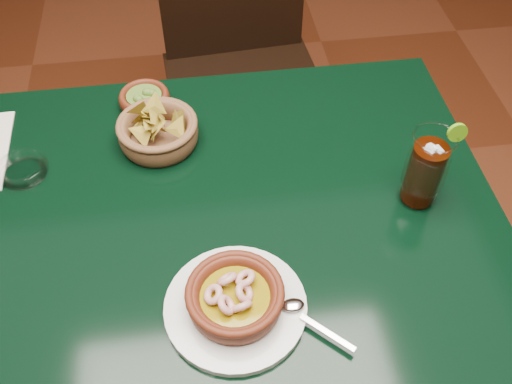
{
  "coord_description": "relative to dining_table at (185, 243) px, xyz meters",
  "views": [
    {
      "loc": [
        0.05,
        -0.68,
        1.58
      ],
      "look_at": [
        0.14,
        -0.02,
        0.81
      ],
      "focal_mm": 40.0,
      "sensor_mm": 36.0,
      "label": 1
    }
  ],
  "objects": [
    {
      "name": "glass_ashtray",
      "position": [
        -0.3,
        0.14,
        0.11
      ],
      "size": [
        0.11,
        0.11,
        0.03
      ],
      "color": "white",
      "rests_on": "dining_table"
    },
    {
      "name": "dining_chair",
      "position": [
        0.2,
        0.71,
        -0.11
      ],
      "size": [
        0.48,
        0.48,
        0.98
      ],
      "color": "black",
      "rests_on": "ground"
    },
    {
      "name": "cola_drink",
      "position": [
        0.45,
        -0.02,
        0.18
      ],
      "size": [
        0.16,
        0.16,
        0.18
      ],
      "color": "white",
      "rests_on": "dining_table"
    },
    {
      "name": "ground",
      "position": [
        0.0,
        0.0,
        -0.65
      ],
      "size": [
        7.0,
        7.0,
        0.0
      ],
      "primitive_type": "plane",
      "color": "#471C0C",
      "rests_on": "ground"
    },
    {
      "name": "shrimp_plate",
      "position": [
        0.08,
        -0.21,
        0.13
      ],
      "size": [
        0.29,
        0.23,
        0.07
      ],
      "color": "silver",
      "rests_on": "dining_table"
    },
    {
      "name": "dining_table",
      "position": [
        0.0,
        0.0,
        0.0
      ],
      "size": [
        1.2,
        0.8,
        0.75
      ],
      "color": "black",
      "rests_on": "ground"
    },
    {
      "name": "chip_basket",
      "position": [
        -0.03,
        0.19,
        0.13
      ],
      "size": [
        0.2,
        0.2,
        0.11
      ],
      "color": "brown",
      "rests_on": "dining_table"
    },
    {
      "name": "guacamole_ramekin",
      "position": [
        -0.06,
        0.31,
        0.12
      ],
      "size": [
        0.13,
        0.13,
        0.04
      ],
      "color": "#4B1A0D",
      "rests_on": "dining_table"
    }
  ]
}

